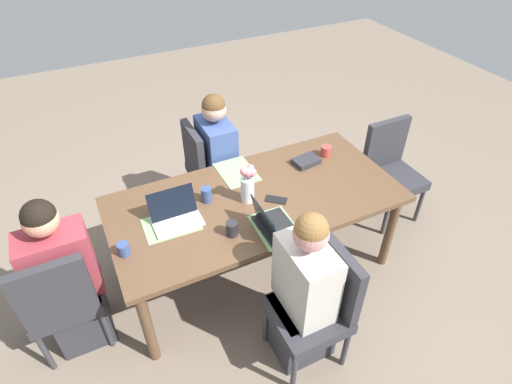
{
  "coord_description": "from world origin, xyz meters",
  "views": [
    {
      "loc": [
        1.0,
        2.05,
        2.64
      ],
      "look_at": [
        0.0,
        0.0,
        0.78
      ],
      "focal_mm": 29.2,
      "sensor_mm": 36.0,
      "label": 1
    }
  ],
  "objects_px": {
    "coffee_mug_near_right": "(124,249)",
    "book_red_cover": "(306,161)",
    "coffee_mug_centre_left": "(207,195)",
    "chair_near_left_far": "(208,166)",
    "laptop_far_left_mid": "(273,225)",
    "chair_head_right_left_near": "(61,298)",
    "coffee_mug_near_left": "(232,229)",
    "phone_black": "(276,200)",
    "person_head_right_left_near": "(68,283)",
    "person_near_left_far": "(218,165)",
    "laptop_head_right_left_near": "(176,216)",
    "chair_far_left_mid": "(319,302)",
    "coffee_mug_centre_right": "(326,151)",
    "person_far_left_mid": "(304,297)",
    "chair_head_left_right_near": "(390,167)",
    "dining_table": "(256,205)",
    "flower_vase": "(248,184)"
  },
  "relations": [
    {
      "from": "chair_head_right_left_near",
      "to": "flower_vase",
      "type": "xyz_separation_m",
      "value": [
        -1.33,
        -0.09,
        0.39
      ]
    },
    {
      "from": "chair_near_left_far",
      "to": "coffee_mug_centre_right",
      "type": "height_order",
      "value": "chair_near_left_far"
    },
    {
      "from": "book_red_cover",
      "to": "coffee_mug_near_right",
      "type": "bearing_deg",
      "value": 5.54
    },
    {
      "from": "chair_head_right_left_near",
      "to": "person_head_right_left_near",
      "type": "height_order",
      "value": "person_head_right_left_near"
    },
    {
      "from": "coffee_mug_centre_left",
      "to": "book_red_cover",
      "type": "relative_size",
      "value": 0.54
    },
    {
      "from": "person_head_right_left_near",
      "to": "chair_near_left_far",
      "type": "distance_m",
      "value": 1.52
    },
    {
      "from": "person_near_left_far",
      "to": "laptop_head_right_left_near",
      "type": "xyz_separation_m",
      "value": [
        0.59,
        0.75,
        0.25
      ]
    },
    {
      "from": "chair_head_right_left_near",
      "to": "laptop_far_left_mid",
      "type": "xyz_separation_m",
      "value": [
        -1.35,
        0.25,
        0.28
      ]
    },
    {
      "from": "chair_far_left_mid",
      "to": "person_near_left_far",
      "type": "height_order",
      "value": "person_near_left_far"
    },
    {
      "from": "person_far_left_mid",
      "to": "coffee_mug_centre_left",
      "type": "bearing_deg",
      "value": -72.35
    },
    {
      "from": "chair_far_left_mid",
      "to": "person_near_left_far",
      "type": "relative_size",
      "value": 0.75
    },
    {
      "from": "dining_table",
      "to": "flower_vase",
      "type": "xyz_separation_m",
      "value": [
        0.06,
        0.01,
        0.22
      ]
    },
    {
      "from": "coffee_mug_near_left",
      "to": "coffee_mug_centre_right",
      "type": "height_order",
      "value": "coffee_mug_near_left"
    },
    {
      "from": "person_head_right_left_near",
      "to": "coffee_mug_centre_right",
      "type": "distance_m",
      "value": 2.1
    },
    {
      "from": "chair_far_left_mid",
      "to": "book_red_cover",
      "type": "height_order",
      "value": "chair_far_left_mid"
    },
    {
      "from": "coffee_mug_centre_left",
      "to": "phone_black",
      "type": "xyz_separation_m",
      "value": [
        -0.44,
        0.21,
        -0.05
      ]
    },
    {
      "from": "coffee_mug_near_left",
      "to": "coffee_mug_centre_left",
      "type": "relative_size",
      "value": 0.93
    },
    {
      "from": "chair_far_left_mid",
      "to": "coffee_mug_centre_right",
      "type": "bearing_deg",
      "value": -124.02
    },
    {
      "from": "flower_vase",
      "to": "laptop_far_left_mid",
      "type": "height_order",
      "value": "flower_vase"
    },
    {
      "from": "book_red_cover",
      "to": "coffee_mug_centre_left",
      "type": "bearing_deg",
      "value": -1.64
    },
    {
      "from": "dining_table",
      "to": "person_far_left_mid",
      "type": "distance_m",
      "value": 0.78
    },
    {
      "from": "coffee_mug_near_right",
      "to": "flower_vase",
      "type": "bearing_deg",
      "value": -171.88
    },
    {
      "from": "person_near_left_far",
      "to": "coffee_mug_near_right",
      "type": "distance_m",
      "value": 1.34
    },
    {
      "from": "chair_near_left_far",
      "to": "coffee_mug_centre_right",
      "type": "xyz_separation_m",
      "value": [
        -0.81,
        0.59,
        0.28
      ]
    },
    {
      "from": "coffee_mug_centre_left",
      "to": "phone_black",
      "type": "relative_size",
      "value": 0.72
    },
    {
      "from": "coffee_mug_centre_left",
      "to": "flower_vase",
      "type": "bearing_deg",
      "value": 154.08
    },
    {
      "from": "coffee_mug_near_right",
      "to": "book_red_cover",
      "type": "distance_m",
      "value": 1.54
    },
    {
      "from": "chair_head_left_right_near",
      "to": "coffee_mug_centre_left",
      "type": "bearing_deg",
      "value": -0.24
    },
    {
      "from": "chair_near_left_far",
      "to": "laptop_far_left_mid",
      "type": "xyz_separation_m",
      "value": [
        -0.02,
        1.17,
        0.28
      ]
    },
    {
      "from": "laptop_far_left_mid",
      "to": "chair_head_right_left_near",
      "type": "bearing_deg",
      "value": -10.68
    },
    {
      "from": "person_near_left_far",
      "to": "laptop_head_right_left_near",
      "type": "bearing_deg",
      "value": 51.75
    },
    {
      "from": "coffee_mug_near_left",
      "to": "coffee_mug_near_right",
      "type": "bearing_deg",
      "value": -11.43
    },
    {
      "from": "flower_vase",
      "to": "chair_head_right_left_near",
      "type": "bearing_deg",
      "value": 3.67
    },
    {
      "from": "laptop_head_right_left_near",
      "to": "person_far_left_mid",
      "type": "bearing_deg",
      "value": 124.73
    },
    {
      "from": "laptop_far_left_mid",
      "to": "coffee_mug_near_right",
      "type": "bearing_deg",
      "value": -13.04
    },
    {
      "from": "chair_head_right_left_near",
      "to": "chair_head_left_right_near",
      "type": "height_order",
      "value": "same"
    },
    {
      "from": "laptop_head_right_left_near",
      "to": "coffee_mug_near_right",
      "type": "xyz_separation_m",
      "value": [
        0.37,
        0.15,
        -0.0
      ]
    },
    {
      "from": "person_near_left_far",
      "to": "person_head_right_left_near",
      "type": "bearing_deg",
      "value": 30.26
    },
    {
      "from": "laptop_far_left_mid",
      "to": "coffee_mug_centre_left",
      "type": "height_order",
      "value": "laptop_far_left_mid"
    },
    {
      "from": "person_near_left_far",
      "to": "phone_black",
      "type": "distance_m",
      "value": 0.89
    },
    {
      "from": "chair_head_left_right_near",
      "to": "laptop_head_right_left_near",
      "type": "height_order",
      "value": "laptop_head_right_left_near"
    },
    {
      "from": "person_far_left_mid",
      "to": "coffee_mug_near_right",
      "type": "xyz_separation_m",
      "value": [
        0.91,
        -0.63,
        0.25
      ]
    },
    {
      "from": "chair_head_right_left_near",
      "to": "coffee_mug_near_left",
      "type": "xyz_separation_m",
      "value": [
        -1.09,
        0.18,
        0.28
      ]
    },
    {
      "from": "laptop_far_left_mid",
      "to": "laptop_head_right_left_near",
      "type": "bearing_deg",
      "value": -33.88
    },
    {
      "from": "coffee_mug_near_right",
      "to": "chair_head_left_right_near",
      "type": "bearing_deg",
      "value": -173.93
    },
    {
      "from": "coffee_mug_near_left",
      "to": "chair_near_left_far",
      "type": "bearing_deg",
      "value": -101.91
    },
    {
      "from": "dining_table",
      "to": "person_near_left_far",
      "type": "relative_size",
      "value": 1.74
    },
    {
      "from": "chair_near_left_far",
      "to": "phone_black",
      "type": "xyz_separation_m",
      "value": [
        -0.19,
        0.91,
        0.24
      ]
    },
    {
      "from": "person_far_left_mid",
      "to": "phone_black",
      "type": "xyz_separation_m",
      "value": [
        -0.16,
        -0.67,
        0.21
      ]
    },
    {
      "from": "chair_far_left_mid",
      "to": "flower_vase",
      "type": "bearing_deg",
      "value": -83.45
    }
  ]
}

